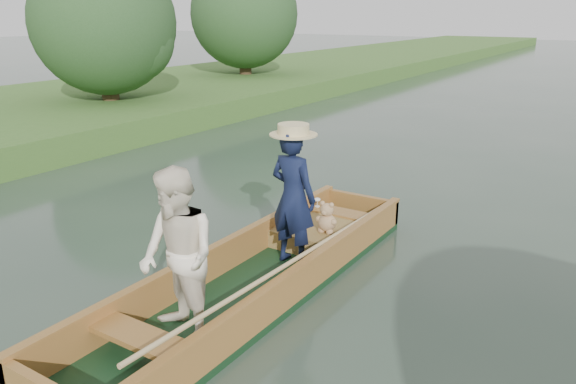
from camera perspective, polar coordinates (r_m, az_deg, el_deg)
The scene contains 3 objects.
ground at distance 6.04m, azimuth -3.13°, elevation -10.10°, with size 120.00×120.00×0.00m, color #283D30.
trees_far at distance 12.76m, azimuth 16.25°, elevation 15.88°, with size 23.02×13.23×4.64m.
punt at distance 5.71m, azimuth -4.03°, elevation -5.97°, with size 1.14×5.00×1.67m.
Camera 1 is at (3.15, -4.30, 2.84)m, focal length 35.00 mm.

